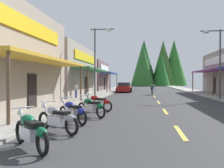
{
  "coord_description": "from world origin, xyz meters",
  "views": [
    {
      "loc": [
        -1.25,
        0.21,
        1.76
      ],
      "look_at": [
        -4.3,
        25.06,
        1.34
      ],
      "focal_mm": 39.98,
      "sensor_mm": 36.0,
      "label": 1
    }
  ],
  "objects_px": {
    "streetlamp_right": "(216,54)",
    "pedestrian_browsing": "(76,89)",
    "motorcycle_parked_left_1": "(58,118)",
    "parked_car_curbside": "(124,87)",
    "motorcycle_parked_left_3": "(91,106)",
    "rider_cruising_lead": "(152,89)",
    "motorcycle_parked_left_0": "(31,130)",
    "streetlamp_left": "(98,53)",
    "motorcycle_parked_left_4": "(98,102)",
    "motorcycle_parked_left_2": "(72,111)"
  },
  "relations": [
    {
      "from": "streetlamp_right",
      "to": "rider_cruising_lead",
      "type": "bearing_deg",
      "value": 127.86
    },
    {
      "from": "motorcycle_parked_left_2",
      "to": "pedestrian_browsing",
      "type": "relative_size",
      "value": 0.99
    },
    {
      "from": "motorcycle_parked_left_0",
      "to": "motorcycle_parked_left_1",
      "type": "height_order",
      "value": "same"
    },
    {
      "from": "streetlamp_right",
      "to": "pedestrian_browsing",
      "type": "relative_size",
      "value": 3.75
    },
    {
      "from": "motorcycle_parked_left_1",
      "to": "pedestrian_browsing",
      "type": "bearing_deg",
      "value": -42.94
    },
    {
      "from": "streetlamp_left",
      "to": "streetlamp_right",
      "type": "bearing_deg",
      "value": 5.38
    },
    {
      "from": "streetlamp_right",
      "to": "parked_car_curbside",
      "type": "relative_size",
      "value": 1.42
    },
    {
      "from": "motorcycle_parked_left_4",
      "to": "streetlamp_left",
      "type": "bearing_deg",
      "value": -49.99
    },
    {
      "from": "motorcycle_parked_left_0",
      "to": "pedestrian_browsing",
      "type": "distance_m",
      "value": 16.69
    },
    {
      "from": "motorcycle_parked_left_3",
      "to": "streetlamp_left",
      "type": "bearing_deg",
      "value": -40.91
    },
    {
      "from": "streetlamp_left",
      "to": "streetlamp_right",
      "type": "xyz_separation_m",
      "value": [
        10.21,
        0.96,
        -0.1
      ]
    },
    {
      "from": "motorcycle_parked_left_3",
      "to": "rider_cruising_lead",
      "type": "relative_size",
      "value": 0.79
    },
    {
      "from": "motorcycle_parked_left_1",
      "to": "rider_cruising_lead",
      "type": "xyz_separation_m",
      "value": [
        3.93,
        21.36,
        0.17
      ]
    },
    {
      "from": "pedestrian_browsing",
      "to": "parked_car_curbside",
      "type": "bearing_deg",
      "value": 79.73
    },
    {
      "from": "motorcycle_parked_left_3",
      "to": "parked_car_curbside",
      "type": "height_order",
      "value": "parked_car_curbside"
    },
    {
      "from": "streetlamp_right",
      "to": "motorcycle_parked_left_1",
      "type": "height_order",
      "value": "streetlamp_right"
    },
    {
      "from": "motorcycle_parked_left_0",
      "to": "motorcycle_parked_left_4",
      "type": "relative_size",
      "value": 0.84
    },
    {
      "from": "motorcycle_parked_left_2",
      "to": "streetlamp_right",
      "type": "bearing_deg",
      "value": -82.11
    },
    {
      "from": "motorcycle_parked_left_1",
      "to": "parked_car_curbside",
      "type": "height_order",
      "value": "parked_car_curbside"
    },
    {
      "from": "motorcycle_parked_left_4",
      "to": "pedestrian_browsing",
      "type": "bearing_deg",
      "value": -36.94
    },
    {
      "from": "streetlamp_left",
      "to": "pedestrian_browsing",
      "type": "relative_size",
      "value": 3.86
    },
    {
      "from": "streetlamp_left",
      "to": "parked_car_curbside",
      "type": "relative_size",
      "value": 1.46
    },
    {
      "from": "motorcycle_parked_left_0",
      "to": "motorcycle_parked_left_2",
      "type": "height_order",
      "value": "same"
    },
    {
      "from": "motorcycle_parked_left_1",
      "to": "pedestrian_browsing",
      "type": "height_order",
      "value": "pedestrian_browsing"
    },
    {
      "from": "streetlamp_left",
      "to": "motorcycle_parked_left_2",
      "type": "distance_m",
      "value": 12.4
    },
    {
      "from": "rider_cruising_lead",
      "to": "streetlamp_left",
      "type": "bearing_deg",
      "value": 150.27
    },
    {
      "from": "motorcycle_parked_left_2",
      "to": "motorcycle_parked_left_4",
      "type": "height_order",
      "value": "same"
    },
    {
      "from": "motorcycle_parked_left_1",
      "to": "motorcycle_parked_left_4",
      "type": "height_order",
      "value": "same"
    },
    {
      "from": "pedestrian_browsing",
      "to": "motorcycle_parked_left_4",
      "type": "bearing_deg",
      "value": -62.25
    },
    {
      "from": "streetlamp_left",
      "to": "parked_car_curbside",
      "type": "bearing_deg",
      "value": 84.57
    },
    {
      "from": "streetlamp_left",
      "to": "motorcycle_parked_left_4",
      "type": "relative_size",
      "value": 3.32
    },
    {
      "from": "streetlamp_right",
      "to": "pedestrian_browsing",
      "type": "height_order",
      "value": "streetlamp_right"
    },
    {
      "from": "motorcycle_parked_left_0",
      "to": "pedestrian_browsing",
      "type": "bearing_deg",
      "value": -34.0
    },
    {
      "from": "pedestrian_browsing",
      "to": "motorcycle_parked_left_2",
      "type": "bearing_deg",
      "value": -70.45
    },
    {
      "from": "motorcycle_parked_left_0",
      "to": "pedestrian_browsing",
      "type": "height_order",
      "value": "pedestrian_browsing"
    },
    {
      "from": "streetlamp_right",
      "to": "motorcycle_parked_left_2",
      "type": "height_order",
      "value": "streetlamp_right"
    },
    {
      "from": "motorcycle_parked_left_2",
      "to": "motorcycle_parked_left_3",
      "type": "bearing_deg",
      "value": -58.68
    },
    {
      "from": "parked_car_curbside",
      "to": "pedestrian_browsing",
      "type": "bearing_deg",
      "value": 165.08
    },
    {
      "from": "motorcycle_parked_left_3",
      "to": "rider_cruising_lead",
      "type": "height_order",
      "value": "rider_cruising_lead"
    },
    {
      "from": "streetlamp_left",
      "to": "motorcycle_parked_left_2",
      "type": "xyz_separation_m",
      "value": [
        1.04,
        -11.82,
        -3.6
      ]
    },
    {
      "from": "motorcycle_parked_left_3",
      "to": "rider_cruising_lead",
      "type": "bearing_deg",
      "value": -60.43
    },
    {
      "from": "streetlamp_left",
      "to": "streetlamp_right",
      "type": "height_order",
      "value": "streetlamp_left"
    },
    {
      "from": "rider_cruising_lead",
      "to": "parked_car_curbside",
      "type": "distance_m",
      "value": 6.93
    },
    {
      "from": "streetlamp_left",
      "to": "rider_cruising_lead",
      "type": "height_order",
      "value": "streetlamp_left"
    },
    {
      "from": "rider_cruising_lead",
      "to": "parked_car_curbside",
      "type": "relative_size",
      "value": 0.5
    },
    {
      "from": "motorcycle_parked_left_4",
      "to": "pedestrian_browsing",
      "type": "distance_m",
      "value": 9.18
    },
    {
      "from": "motorcycle_parked_left_0",
      "to": "motorcycle_parked_left_2",
      "type": "relative_size",
      "value": 0.98
    },
    {
      "from": "motorcycle_parked_left_1",
      "to": "parked_car_curbside",
      "type": "xyz_separation_m",
      "value": [
        0.22,
        27.21,
        0.2
      ]
    },
    {
      "from": "motorcycle_parked_left_4",
      "to": "motorcycle_parked_left_0",
      "type": "bearing_deg",
      "value": 118.35
    },
    {
      "from": "streetlamp_right",
      "to": "motorcycle_parked_left_1",
      "type": "distance_m",
      "value": 17.61
    }
  ]
}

